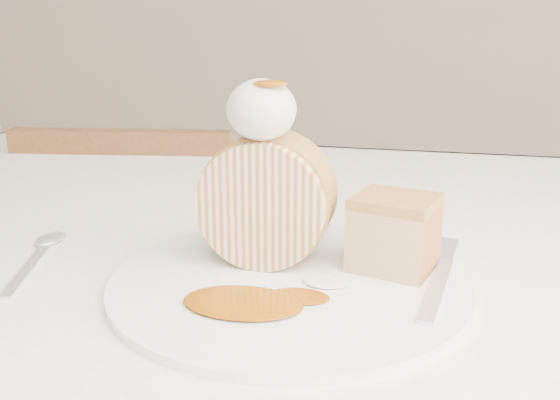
# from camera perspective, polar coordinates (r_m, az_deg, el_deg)

# --- Properties ---
(table) EXTENTS (1.40, 0.90, 0.75)m
(table) POSITION_cam_1_polar(r_m,az_deg,el_deg) (0.70, 2.94, -9.87)
(table) COLOR white
(table) RESTS_ON ground
(chair_far) EXTENTS (0.43, 0.43, 0.79)m
(chair_far) POSITION_cam_1_polar(r_m,az_deg,el_deg) (1.25, -12.03, -8.40)
(chair_far) COLOR brown
(chair_far) RESTS_ON ground
(plate) EXTENTS (0.37, 0.37, 0.01)m
(plate) POSITION_cam_1_polar(r_m,az_deg,el_deg) (0.53, 0.82, -7.52)
(plate) COLOR white
(plate) RESTS_ON table
(roulade_slice) EXTENTS (0.11, 0.06, 0.11)m
(roulade_slice) POSITION_cam_1_polar(r_m,az_deg,el_deg) (0.55, -1.23, -0.00)
(roulade_slice) COLOR beige
(roulade_slice) RESTS_ON plate
(cake_chunk) EXTENTS (0.08, 0.08, 0.06)m
(cake_chunk) POSITION_cam_1_polar(r_m,az_deg,el_deg) (0.55, 10.38, -3.38)
(cake_chunk) COLOR #B77F45
(cake_chunk) RESTS_ON plate
(whipped_cream) EXTENTS (0.06, 0.06, 0.05)m
(whipped_cream) POSITION_cam_1_polar(r_m,az_deg,el_deg) (0.52, -1.70, 8.25)
(whipped_cream) COLOR white
(whipped_cream) RESTS_ON roulade_slice
(caramel_drizzle) EXTENTS (0.03, 0.02, 0.01)m
(caramel_drizzle) POSITION_cam_1_polar(r_m,az_deg,el_deg) (0.50, -0.91, 11.31)
(caramel_drizzle) COLOR #884205
(caramel_drizzle) RESTS_ON whipped_cream
(caramel_pool) EXTENTS (0.11, 0.08, 0.00)m
(caramel_pool) POSITION_cam_1_polar(r_m,az_deg,el_deg) (0.48, -3.43, -9.31)
(caramel_pool) COLOR #884205
(caramel_pool) RESTS_ON plate
(fork) EXTENTS (0.05, 0.18, 0.00)m
(fork) POSITION_cam_1_polar(r_m,az_deg,el_deg) (0.52, 14.17, -7.85)
(fork) COLOR silver
(fork) RESTS_ON plate
(spoon) EXTENTS (0.06, 0.14, 0.00)m
(spoon) POSITION_cam_1_polar(r_m,az_deg,el_deg) (0.60, -22.13, -5.96)
(spoon) COLOR silver
(spoon) RESTS_ON table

